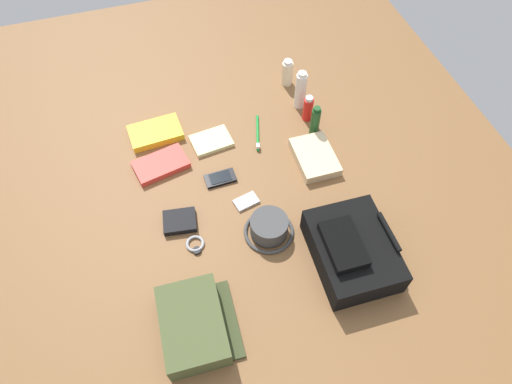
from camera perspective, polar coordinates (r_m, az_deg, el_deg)
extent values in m
cube|color=brown|center=(1.60, 0.00, -1.06)|extent=(2.64, 2.02, 0.02)
cube|color=black|center=(1.46, 12.14, -7.30)|extent=(0.32, 0.25, 0.10)
cube|color=black|center=(1.39, 11.07, -6.55)|extent=(0.17, 0.11, 0.03)
cylinder|color=black|center=(1.45, 16.58, -4.85)|extent=(0.14, 0.02, 0.02)
cube|color=#47512D|center=(1.36, -8.04, -16.45)|extent=(0.26, 0.19, 0.09)
cube|color=#394124|center=(1.39, -3.81, -15.89)|extent=(0.24, 0.07, 0.01)
cylinder|color=#444444|center=(1.48, 1.54, -4.43)|extent=(0.13, 0.13, 0.06)
torus|color=#444444|center=(1.51, 1.51, -5.08)|extent=(0.17, 0.17, 0.01)
cylinder|color=beige|center=(1.96, 3.99, 14.81)|extent=(0.05, 0.05, 0.10)
cylinder|color=silver|center=(1.92, 4.09, 16.15)|extent=(0.03, 0.03, 0.01)
cylinder|color=white|center=(1.84, 5.68, 12.66)|extent=(0.04, 0.04, 0.16)
cylinder|color=white|center=(1.79, 5.92, 14.69)|extent=(0.03, 0.03, 0.01)
cylinder|color=red|center=(1.81, 6.62, 10.41)|extent=(0.04, 0.04, 0.10)
cylinder|color=silver|center=(1.78, 6.79, 11.70)|extent=(0.03, 0.03, 0.01)
cylinder|color=#19471E|center=(1.76, 7.53, 8.84)|extent=(0.04, 0.04, 0.12)
cylinder|color=#19471E|center=(1.71, 7.77, 10.38)|extent=(0.03, 0.03, 0.01)
cube|color=yellow|center=(1.81, -12.65, 7.38)|extent=(0.14, 0.21, 0.03)
cube|color=white|center=(1.81, -12.63, 7.30)|extent=(0.13, 0.20, 0.02)
cube|color=red|center=(1.70, -12.00, 3.43)|extent=(0.15, 0.21, 0.02)
cube|color=white|center=(1.71, -11.98, 3.37)|extent=(0.14, 0.20, 0.02)
cube|color=black|center=(1.64, -4.56, 1.74)|extent=(0.06, 0.11, 0.01)
cube|color=black|center=(1.63, -4.58, 1.88)|extent=(0.05, 0.08, 0.00)
cube|color=#B7B7BC|center=(1.58, -1.25, -1.21)|extent=(0.07, 0.09, 0.01)
cylinder|color=silver|center=(1.57, -1.76, -1.23)|extent=(0.03, 0.03, 0.00)
torus|color=#99999E|center=(1.50, -7.75, -6.53)|extent=(0.06, 0.06, 0.01)
cylinder|color=black|center=(1.49, -7.53, -7.37)|extent=(0.03, 0.03, 0.01)
cylinder|color=#198C33|center=(1.78, 0.21, 7.54)|extent=(0.18, 0.06, 0.01)
cube|color=white|center=(1.72, 0.25, 5.89)|extent=(0.02, 0.02, 0.01)
cube|color=black|center=(1.55, -9.67, -3.70)|extent=(0.10, 0.12, 0.02)
cube|color=beige|center=(1.75, -5.70, 6.49)|extent=(0.13, 0.16, 0.02)
cube|color=beige|center=(1.70, 7.49, 4.44)|extent=(0.20, 0.14, 0.04)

